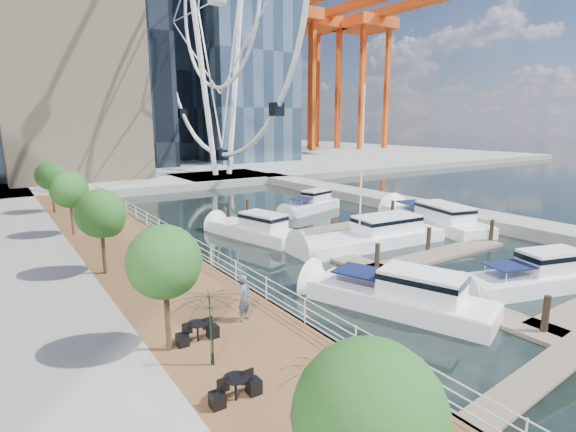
% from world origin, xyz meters
% --- Properties ---
extents(ground, '(520.00, 520.00, 0.00)m').
position_xyz_m(ground, '(0.00, 0.00, 0.00)').
color(ground, black).
rests_on(ground, ground).
extents(boardwalk, '(6.00, 60.00, 1.00)m').
position_xyz_m(boardwalk, '(-9.00, 15.00, 0.50)').
color(boardwalk, brown).
rests_on(boardwalk, ground).
extents(seawall, '(0.25, 60.00, 1.00)m').
position_xyz_m(seawall, '(-6.00, 15.00, 0.50)').
color(seawall, '#595954').
rests_on(seawall, ground).
extents(land_far, '(200.00, 114.00, 1.00)m').
position_xyz_m(land_far, '(0.00, 102.00, 0.50)').
color(land_far, gray).
rests_on(land_far, ground).
extents(breakwater, '(4.00, 60.00, 1.00)m').
position_xyz_m(breakwater, '(20.00, 20.00, 0.50)').
color(breakwater, gray).
rests_on(breakwater, ground).
extents(pier, '(14.00, 12.00, 1.00)m').
position_xyz_m(pier, '(14.00, 52.00, 0.50)').
color(pier, gray).
rests_on(pier, ground).
extents(railing, '(0.10, 60.00, 1.05)m').
position_xyz_m(railing, '(-6.10, 15.00, 1.52)').
color(railing, white).
rests_on(railing, boardwalk).
extents(floating_docks, '(16.00, 34.00, 2.60)m').
position_xyz_m(floating_docks, '(7.97, 9.98, 0.49)').
color(floating_docks, '#6D6051').
rests_on(floating_docks, ground).
extents(ferris_wheel, '(5.80, 45.60, 47.80)m').
position_xyz_m(ferris_wheel, '(14.00, 52.00, 25.92)').
color(ferris_wheel, white).
rests_on(ferris_wheel, ground).
extents(port_cranes, '(40.00, 52.00, 38.00)m').
position_xyz_m(port_cranes, '(67.67, 95.67, 20.00)').
color(port_cranes, '#D84C14').
rests_on(port_cranes, ground).
extents(street_trees, '(2.60, 42.60, 4.60)m').
position_xyz_m(street_trees, '(-11.40, 14.00, 4.29)').
color(street_trees, '#3F2B1C').
rests_on(street_trees, ground).
extents(cafe_tables, '(2.50, 13.70, 0.74)m').
position_xyz_m(cafe_tables, '(-10.40, -2.00, 1.37)').
color(cafe_tables, black).
rests_on(cafe_tables, ground).
extents(yacht_foreground, '(9.22, 4.79, 2.15)m').
position_xyz_m(yacht_foreground, '(8.08, 1.06, 0.00)').
color(yacht_foreground, white).
rests_on(yacht_foreground, ground).
extents(pedestrian_near, '(0.86, 0.79, 1.96)m').
position_xyz_m(pedestrian_near, '(-7.97, 4.62, 1.98)').
color(pedestrian_near, '#4A4C62').
rests_on(pedestrian_near, boardwalk).
extents(pedestrian_mid, '(0.86, 1.02, 1.87)m').
position_xyz_m(pedestrian_mid, '(-7.54, 14.90, 1.94)').
color(pedestrian_mid, gray).
rests_on(pedestrian_mid, boardwalk).
extents(pedestrian_far, '(0.94, 0.45, 1.55)m').
position_xyz_m(pedestrian_far, '(-9.11, 30.92, 1.78)').
color(pedestrian_far, '#31363E').
rests_on(pedestrian_far, boardwalk).
extents(moored_yachts, '(22.46, 36.26, 11.50)m').
position_xyz_m(moored_yachts, '(7.32, 11.95, 0.00)').
color(moored_yachts, white).
rests_on(moored_yachts, ground).
extents(cafe_seating, '(3.98, 10.54, 2.69)m').
position_xyz_m(cafe_seating, '(-10.22, -1.88, 2.28)').
color(cafe_seating, '#0F3918').
rests_on(cafe_seating, ground).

